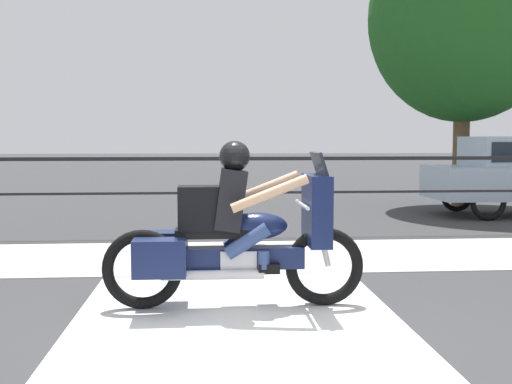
{
  "coord_description": "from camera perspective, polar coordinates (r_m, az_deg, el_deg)",
  "views": [
    {
      "loc": [
        -0.42,
        -5.21,
        1.61
      ],
      "look_at": [
        0.1,
        1.39,
        1.05
      ],
      "focal_mm": 45.0,
      "sensor_mm": 36.0,
      "label": 1
    }
  ],
  "objects": [
    {
      "name": "crosswalk_band",
      "position": [
        5.27,
        -1.41,
        -12.93
      ],
      "size": [
        2.91,
        6.0,
        0.01
      ],
      "primitive_type": "cube",
      "color": "silver",
      "rests_on": "ground"
    },
    {
      "name": "motorcycle",
      "position": [
        6.08,
        -1.86,
        -3.71
      ],
      "size": [
        2.49,
        0.76,
        1.58
      ],
      "rotation": [
        0.0,
        0.0,
        0.06
      ],
      "color": "black",
      "rests_on": "ground"
    },
    {
      "name": "sidewalk_band",
      "position": [
        8.77,
        -1.66,
        -5.71
      ],
      "size": [
        44.0,
        2.4,
        0.01
      ],
      "primitive_type": "cube",
      "color": "#B7B2A8",
      "rests_on": "ground"
    },
    {
      "name": "fence_railing",
      "position": [
        10.43,
        -2.16,
        1.61
      ],
      "size": [
        36.0,
        0.05,
        1.3
      ],
      "color": "black",
      "rests_on": "ground"
    },
    {
      "name": "ground_plane",
      "position": [
        5.47,
        0.12,
        -12.29
      ],
      "size": [
        120.0,
        120.0,
        0.0
      ],
      "primitive_type": "plane",
      "color": "#38383A"
    },
    {
      "name": "tree_behind_sign",
      "position": [
        15.78,
        18.04,
        14.57
      ],
      "size": [
        4.33,
        4.33,
        6.73
      ],
      "color": "brown",
      "rests_on": "ground"
    }
  ]
}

